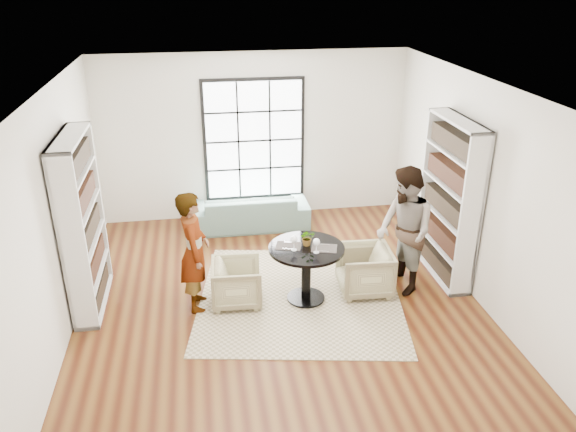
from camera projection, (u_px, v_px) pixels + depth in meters
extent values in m
plane|color=brown|center=(279.00, 297.00, 7.97)|extent=(6.00, 6.00, 0.00)
plane|color=silver|center=(254.00, 137.00, 10.06)|extent=(5.50, 0.00, 5.50)
plane|color=silver|center=(59.00, 214.00, 6.96)|extent=(0.00, 6.00, 6.00)
plane|color=silver|center=(474.00, 188.00, 7.76)|extent=(0.00, 6.00, 6.00)
plane|color=silver|center=(330.00, 336.00, 4.66)|extent=(5.50, 0.00, 5.50)
plane|color=white|center=(277.00, 85.00, 6.75)|extent=(6.00, 6.00, 0.00)
cube|color=black|center=(254.00, 140.00, 10.07)|extent=(1.82, 0.06, 2.22)
cube|color=white|center=(254.00, 141.00, 10.03)|extent=(1.70, 0.02, 2.10)
cube|color=tan|center=(300.00, 297.00, 7.98)|extent=(3.26, 3.26, 0.01)
cylinder|color=black|center=(306.00, 298.00, 7.93)|extent=(0.53, 0.53, 0.04)
cylinder|color=black|center=(306.00, 274.00, 7.77)|extent=(0.13, 0.13, 0.75)
cylinder|color=black|center=(307.00, 249.00, 7.61)|extent=(1.04, 1.04, 0.04)
imported|color=slate|center=(250.00, 211.00, 10.03)|extent=(2.09, 0.82, 0.61)
imported|color=tan|center=(237.00, 283.00, 7.74)|extent=(0.72, 0.70, 0.62)
imported|color=tan|center=(364.00, 271.00, 8.00)|extent=(0.78, 0.76, 0.68)
imported|color=gray|center=(194.00, 252.00, 7.44)|extent=(0.41, 0.62, 1.69)
imported|color=gray|center=(405.00, 231.00, 7.84)|extent=(0.81, 0.98, 1.84)
cube|color=#272422|center=(288.00, 246.00, 7.63)|extent=(0.40, 0.34, 0.01)
cube|color=#272422|center=(324.00, 248.00, 7.56)|extent=(0.40, 0.34, 0.01)
cylinder|color=silver|center=(294.00, 250.00, 7.52)|extent=(0.08, 0.08, 0.01)
cylinder|color=silver|center=(294.00, 246.00, 7.49)|extent=(0.01, 0.01, 0.12)
sphere|color=maroon|center=(294.00, 239.00, 7.46)|extent=(0.09, 0.09, 0.09)
ellipsoid|color=white|center=(294.00, 239.00, 7.46)|extent=(0.10, 0.10, 0.11)
cylinder|color=silver|center=(316.00, 252.00, 7.45)|extent=(0.08, 0.08, 0.01)
cylinder|color=silver|center=(316.00, 248.00, 7.43)|extent=(0.01, 0.01, 0.12)
sphere|color=maroon|center=(316.00, 242.00, 7.39)|extent=(0.09, 0.09, 0.09)
ellipsoid|color=white|center=(316.00, 242.00, 7.39)|extent=(0.10, 0.10, 0.10)
imported|color=gray|center=(307.00, 238.00, 7.61)|extent=(0.21, 0.19, 0.22)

